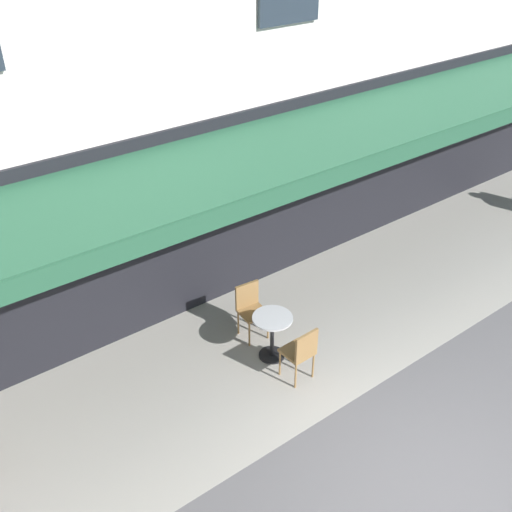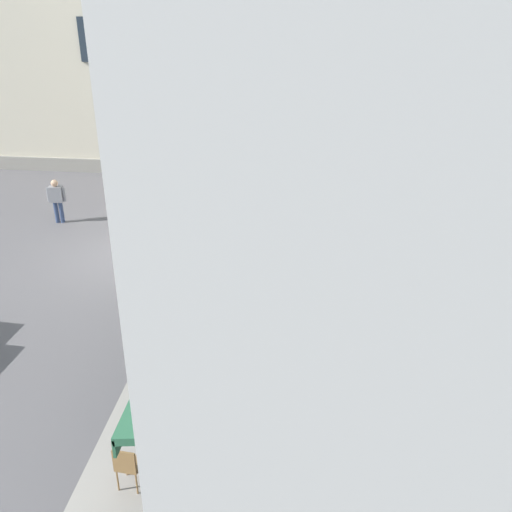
# 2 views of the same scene
# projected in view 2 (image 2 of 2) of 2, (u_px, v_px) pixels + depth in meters

# --- Properties ---
(ground_plane) EXTENTS (70.00, 70.00, 0.00)m
(ground_plane) POSITION_uv_depth(u_px,v_px,m) (131.00, 256.00, 18.00)
(ground_plane) COLOR #565456
(sidewalk_cafe_terrace) EXTENTS (20.50, 3.20, 0.01)m
(sidewalk_cafe_terrace) POSITION_uv_depth(u_px,v_px,m) (222.00, 318.00, 14.76)
(sidewalk_cafe_terrace) COLOR gray
(sidewalk_cafe_terrace) RESTS_ON ground_plane
(back_alley_steps) EXTENTS (2.40, 1.75, 0.60)m
(back_alley_steps) POSITION_uv_depth(u_px,v_px,m) (291.00, 184.00, 23.33)
(back_alley_steps) COLOR gray
(back_alley_steps) RESTS_ON ground_plane
(cafe_table_near_entrance) EXTENTS (0.60, 0.60, 0.75)m
(cafe_table_near_entrance) POSITION_uv_depth(u_px,v_px,m) (256.00, 194.00, 21.52)
(cafe_table_near_entrance) COLOR black
(cafe_table_near_entrance) RESTS_ON ground_plane
(cafe_chair_wicker_near_door) EXTENTS (0.56, 0.56, 0.91)m
(cafe_chair_wicker_near_door) POSITION_uv_depth(u_px,v_px,m) (247.00, 188.00, 21.97)
(cafe_chair_wicker_near_door) COLOR olive
(cafe_chair_wicker_near_door) RESTS_ON ground_plane
(cafe_chair_wicker_under_awning) EXTENTS (0.55, 0.55, 0.91)m
(cafe_chair_wicker_under_awning) POSITION_uv_depth(u_px,v_px,m) (270.00, 197.00, 21.16)
(cafe_chair_wicker_under_awning) COLOR olive
(cafe_chair_wicker_under_awning) RESTS_ON ground_plane
(cafe_table_streetside) EXTENTS (0.60, 0.60, 0.75)m
(cafe_table_streetside) POSITION_uv_depth(u_px,v_px,m) (142.00, 440.00, 10.24)
(cafe_table_streetside) COLOR black
(cafe_table_streetside) RESTS_ON ground_plane
(cafe_chair_wicker_by_window) EXTENTS (0.44, 0.44, 0.91)m
(cafe_chair_wicker_by_window) POSITION_uv_depth(u_px,v_px,m) (127.00, 464.00, 9.66)
(cafe_chair_wicker_by_window) COLOR olive
(cafe_chair_wicker_by_window) RESTS_ON ground_plane
(cafe_chair_wicker_kerbside) EXTENTS (0.54, 0.54, 0.91)m
(cafe_chair_wicker_kerbside) POSITION_uv_depth(u_px,v_px,m) (165.00, 416.00, 10.69)
(cafe_chair_wicker_kerbside) COLOR olive
(cafe_chair_wicker_kerbside) RESTS_ON ground_plane
(cafe_table_far_end) EXTENTS (0.60, 0.60, 0.75)m
(cafe_table_far_end) POSITION_uv_depth(u_px,v_px,m) (232.00, 247.00, 17.42)
(cafe_table_far_end) COLOR black
(cafe_table_far_end) RESTS_ON ground_plane
(cafe_chair_wicker_back_row) EXTENTS (0.41, 0.41, 0.91)m
(cafe_chair_wicker_back_row) POSITION_uv_depth(u_px,v_px,m) (211.00, 244.00, 17.44)
(cafe_chair_wicker_back_row) COLOR olive
(cafe_chair_wicker_back_row) RESTS_ON ground_plane
(cafe_chair_wicker_corner_left) EXTENTS (0.44, 0.44, 0.91)m
(cafe_chair_wicker_corner_left) POSITION_uv_depth(u_px,v_px,m) (253.00, 247.00, 17.28)
(cafe_chair_wicker_corner_left) COLOR olive
(cafe_chair_wicker_corner_left) RESTS_ON ground_plane
(seated_patron_in_red) EXTENTS (0.67, 0.65, 1.34)m
(seated_patron_in_red) POSITION_uv_depth(u_px,v_px,m) (250.00, 186.00, 21.74)
(seated_patron_in_red) COLOR navy
(seated_patron_in_red) RESTS_ON ground_plane
(seated_companion_in_black) EXTENTS (0.65, 0.62, 1.32)m
(seated_companion_in_black) POSITION_uv_depth(u_px,v_px,m) (157.00, 417.00, 10.46)
(seated_companion_in_black) COLOR navy
(seated_companion_in_black) RESTS_ON ground_plane
(walking_pedestrian_in_grey) EXTENTS (0.30, 0.64, 1.56)m
(walking_pedestrian_in_grey) POSITION_uv_depth(u_px,v_px,m) (57.00, 198.00, 20.00)
(walking_pedestrian_in_grey) COLOR navy
(walking_pedestrian_in_grey) RESTS_ON ground_plane
(no_parking_sign) EXTENTS (0.14, 0.58, 2.60)m
(no_parking_sign) POSITION_uv_depth(u_px,v_px,m) (124.00, 140.00, 23.53)
(no_parking_sign) COLOR black
(no_parking_sign) RESTS_ON ground_plane
(potted_plant_entrance_left) EXTENTS (0.47, 0.47, 1.01)m
(potted_plant_entrance_left) POSITION_uv_depth(u_px,v_px,m) (273.00, 185.00, 22.47)
(potted_plant_entrance_left) COLOR #4C4C51
(potted_plant_entrance_left) RESTS_ON ground_plane
(potted_plant_under_sign) EXTENTS (0.47, 0.47, 0.99)m
(potted_plant_under_sign) POSITION_uv_depth(u_px,v_px,m) (269.00, 173.00, 23.88)
(potted_plant_under_sign) COLOR #2D2D33
(potted_plant_under_sign) RESTS_ON ground_plane
(potted_plant_mid_terrace) EXTENTS (0.40, 0.40, 0.93)m
(potted_plant_mid_terrace) POSITION_uv_depth(u_px,v_px,m) (250.00, 177.00, 23.51)
(potted_plant_mid_terrace) COLOR #2D2D33
(potted_plant_mid_terrace) RESTS_ON ground_plane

